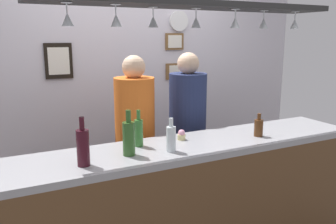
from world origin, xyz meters
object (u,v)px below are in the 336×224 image
object	(u,v)px
bottle_beer_green_import	(139,132)
picture_frame_lower_pair	(178,71)
bottle_beer_brown_stubby	(259,127)
wall_clock	(179,21)
picture_frame_caricature	(59,61)
bottle_champagne_green	(129,138)
person_right_navy_shirt	(187,125)
cupcake	(182,135)
person_middle_orange_shirt	(135,133)
bottle_wine_dark_red	(83,147)
bottle_soda_clear	(171,138)
picture_frame_upper_small	(175,42)

from	to	relation	value
bottle_beer_green_import	picture_frame_lower_pair	world-z (taller)	picture_frame_lower_pair
bottle_beer_brown_stubby	wall_clock	xyz separation A→B (m)	(0.08, 1.47, 0.85)
picture_frame_caricature	bottle_champagne_green	bearing A→B (deg)	-83.26
person_right_navy_shirt	cupcake	size ratio (longest dim) A/B	21.38
picture_frame_caricature	person_right_navy_shirt	bearing A→B (deg)	-38.53
person_middle_orange_shirt	bottle_wine_dark_red	size ratio (longest dim) A/B	5.52
bottle_soda_clear	picture_frame_upper_small	size ratio (longest dim) A/B	1.05
person_middle_orange_shirt	bottle_soda_clear	bearing A→B (deg)	-91.46
bottle_wine_dark_red	person_middle_orange_shirt	bearing A→B (deg)	49.92
person_right_navy_shirt	bottle_wine_dark_red	world-z (taller)	person_right_navy_shirt
person_middle_orange_shirt	bottle_wine_dark_red	xyz separation A→B (m)	(-0.61, -0.72, 0.17)
bottle_soda_clear	person_middle_orange_shirt	bearing A→B (deg)	88.54
bottle_soda_clear	bottle_wine_dark_red	distance (m)	0.59
bottle_soda_clear	bottle_wine_dark_red	size ratio (longest dim) A/B	0.77
bottle_soda_clear	bottle_beer_green_import	size ratio (longest dim) A/B	0.88
person_middle_orange_shirt	bottle_beer_green_import	distance (m)	0.56
picture_frame_upper_small	picture_frame_caricature	bearing A→B (deg)	180.00
person_right_navy_shirt	bottle_soda_clear	size ratio (longest dim) A/B	7.25
bottle_champagne_green	bottle_beer_green_import	size ratio (longest dim) A/B	1.15
bottle_beer_brown_stubby	person_right_navy_shirt	bearing A→B (deg)	108.90
bottle_wine_dark_red	picture_frame_lower_pair	world-z (taller)	picture_frame_lower_pair
picture_frame_lower_pair	wall_clock	distance (m)	0.55
bottle_beer_brown_stubby	bottle_soda_clear	bearing A→B (deg)	-178.17
picture_frame_caricature	picture_frame_upper_small	size ratio (longest dim) A/B	1.55
person_middle_orange_shirt	person_right_navy_shirt	size ratio (longest dim) A/B	0.99
picture_frame_lower_pair	picture_frame_caricature	world-z (taller)	picture_frame_caricature
person_right_navy_shirt	picture_frame_lower_pair	xyz separation A→B (m)	(0.32, 0.78, 0.41)
person_middle_orange_shirt	bottle_soda_clear	distance (m)	0.73
picture_frame_lower_pair	picture_frame_upper_small	xyz separation A→B (m)	(-0.05, 0.00, 0.33)
bottle_soda_clear	bottle_beer_brown_stubby	distance (m)	0.77
wall_clock	picture_frame_upper_small	bearing A→B (deg)	172.75
bottle_beer_green_import	picture_frame_lower_pair	xyz separation A→B (m)	(1.00, 1.30, 0.27)
person_right_navy_shirt	bottle_beer_brown_stubby	size ratio (longest dim) A/B	9.27
picture_frame_lower_pair	picture_frame_caricature	size ratio (longest dim) A/B	0.88
person_middle_orange_shirt	picture_frame_caricature	world-z (taller)	picture_frame_caricature
bottle_champagne_green	person_middle_orange_shirt	bearing A→B (deg)	65.86
bottle_beer_green_import	wall_clock	bearing A→B (deg)	52.07
bottle_soda_clear	picture_frame_lower_pair	xyz separation A→B (m)	(0.85, 1.50, 0.28)
cupcake	picture_frame_lower_pair	bearing A→B (deg)	63.03
cupcake	person_middle_orange_shirt	bearing A→B (deg)	109.02
bottle_wine_dark_red	wall_clock	bearing A→B (deg)	46.07
bottle_soda_clear	bottle_beer_brown_stubby	size ratio (longest dim) A/B	1.28
person_middle_orange_shirt	picture_frame_upper_small	size ratio (longest dim) A/B	7.53
person_right_navy_shirt	bottle_beer_green_import	bearing A→B (deg)	-143.19
person_middle_orange_shirt	picture_frame_upper_small	distance (m)	1.34
picture_frame_lower_pair	wall_clock	xyz separation A→B (m)	(0.00, -0.01, 0.55)
bottle_soda_clear	cupcake	xyz separation A→B (m)	(0.19, 0.21, -0.06)
bottle_soda_clear	picture_frame_upper_small	xyz separation A→B (m)	(0.81, 1.50, 0.61)
person_middle_orange_shirt	bottle_beer_brown_stubby	world-z (taller)	person_middle_orange_shirt
person_middle_orange_shirt	picture_frame_upper_small	world-z (taller)	picture_frame_upper_small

